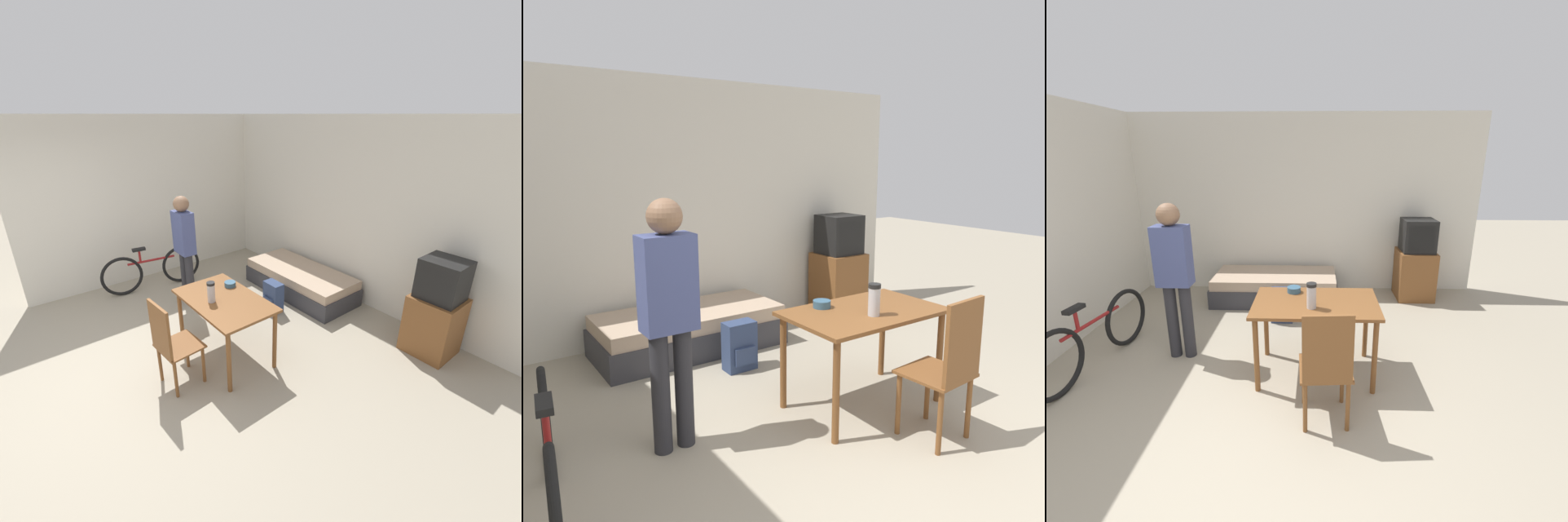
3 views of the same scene
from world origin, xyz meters
The scene contains 11 objects.
ground_plane centered at (0.00, 0.00, 0.00)m, with size 20.00×20.00×0.00m, color #9E937F.
wall_back centered at (0.00, 3.59, 1.35)m, with size 5.75×0.06×2.70m.
daybed centered at (-0.19, 3.07, 0.20)m, with size 1.83×0.84×0.41m.
tv centered at (1.90, 3.22, 0.56)m, with size 0.53×0.53×1.21m.
dining_table centered at (0.42, 1.23, 0.67)m, with size 1.18×0.73×0.77m.
wooden_chair centered at (0.50, 0.51, 0.56)m, with size 0.44×0.44×1.02m.
bicycle centered at (-1.82, 1.26, 0.33)m, with size 0.27×1.60×0.74m.
person_standing centered at (-1.03, 1.49, 0.97)m, with size 0.34×0.22×1.66m.
thermos_flask centered at (0.38, 1.09, 0.90)m, with size 0.09×0.09×0.24m.
mate_bowl centered at (0.19, 1.46, 0.80)m, with size 0.14×0.14×0.06m.
backpack centered at (-0.03, 2.35, 0.22)m, with size 0.28×0.20×0.45m.
Camera 2 is at (-2.19, -1.45, 1.90)m, focal length 35.00 mm.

